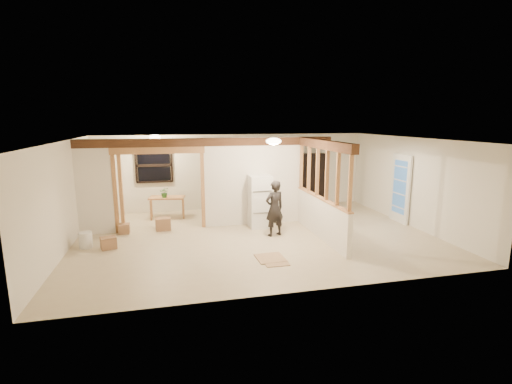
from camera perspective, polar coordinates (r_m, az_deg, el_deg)
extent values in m
cube|color=#C1B08F|center=(9.70, 0.07, -6.86)|extent=(9.00, 6.50, 0.01)
cube|color=white|center=(9.24, 0.07, 8.09)|extent=(9.00, 6.50, 0.01)
cube|color=silver|center=(12.53, -3.36, 3.13)|extent=(9.00, 0.01, 2.50)
cube|color=silver|center=(6.35, 6.86, -4.85)|extent=(9.00, 0.01, 2.50)
cube|color=silver|center=(9.45, -27.55, -0.76)|extent=(0.01, 6.50, 2.50)
cube|color=silver|center=(11.29, 22.89, 1.38)|extent=(0.01, 6.50, 2.50)
cube|color=silver|center=(10.50, -23.61, 0.65)|extent=(0.90, 0.12, 2.50)
cube|color=silver|center=(10.58, -0.38, 1.66)|extent=(2.80, 0.12, 2.50)
cube|color=#B47E4C|center=(10.35, -14.55, 0.25)|extent=(2.46, 0.14, 2.20)
cube|color=#4C2C1A|center=(10.26, -6.99, 7.64)|extent=(7.00, 0.18, 0.22)
cube|color=#4C2C1A|center=(9.37, 10.29, 7.22)|extent=(0.18, 3.30, 0.22)
cube|color=silver|center=(9.68, 9.90, -3.95)|extent=(0.12, 3.20, 1.00)
cube|color=#B47E4C|center=(9.44, 10.14, 2.86)|extent=(0.14, 3.20, 1.32)
cube|color=black|center=(12.24, -15.42, 3.97)|extent=(1.12, 0.10, 1.10)
cube|color=white|center=(11.61, 21.33, 0.49)|extent=(0.12, 0.86, 2.00)
ellipsoid|color=#FFEABF|center=(8.83, 2.74, 7.81)|extent=(0.36, 0.36, 0.16)
ellipsoid|color=#FFEABF|center=(11.29, -15.30, 8.15)|extent=(0.32, 0.32, 0.14)
ellipsoid|color=#FFD88C|center=(10.61, -12.62, 6.48)|extent=(0.07, 0.07, 0.07)
cube|color=silver|center=(10.37, 0.62, -1.45)|extent=(0.60, 0.59, 1.47)
imported|color=black|center=(9.58, 2.87, -2.53)|extent=(0.61, 0.49, 1.46)
cube|color=#B47E4C|center=(11.73, -13.49, -2.30)|extent=(1.12, 0.70, 0.66)
imported|color=#276124|center=(11.54, -13.89, -0.06)|extent=(0.29, 0.25, 0.31)
cylinder|color=#B72410|center=(11.59, -22.95, -3.28)|extent=(0.55, 0.55, 0.57)
cube|color=black|center=(13.10, 8.56, 1.88)|extent=(0.91, 0.30, 1.83)
cylinder|color=silver|center=(9.68, -24.73, -6.73)|extent=(0.39, 0.39, 0.38)
cube|color=#916646|center=(10.52, -14.12, -4.77)|extent=(0.42, 0.37, 0.34)
cube|color=#916646|center=(10.51, -19.62, -5.33)|extent=(0.28, 0.28, 0.26)
cube|color=#916646|center=(9.43, -21.75, -7.29)|extent=(0.41, 0.37, 0.28)
cube|color=tan|center=(8.23, 2.22, -10.11)|extent=(0.62, 0.62, 0.02)
cube|color=tan|center=(7.98, 3.16, -10.83)|extent=(0.51, 0.41, 0.02)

